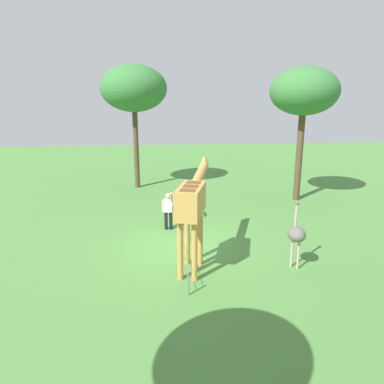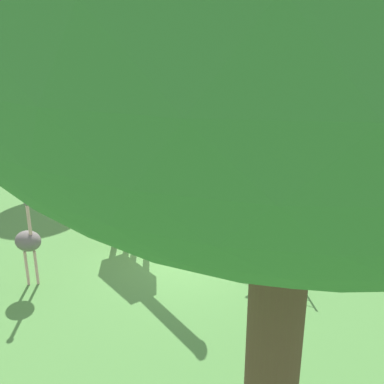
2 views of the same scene
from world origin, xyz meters
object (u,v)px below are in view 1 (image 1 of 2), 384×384
ostrich (296,234)px  info_sign (189,200)px  visitor (168,209)px  tree_east (304,92)px  tree_northeast (134,89)px  giraffe (193,202)px

ostrich → info_sign: (5.08, 3.00, -0.23)m
visitor → info_sign: bearing=-41.1°
tree_east → tree_northeast: size_ratio=0.95×
giraffe → tree_east: (7.45, -6.46, 3.44)m
visitor → tree_east: tree_east is taller
giraffe → info_sign: bearing=-3.9°
ostrich → info_sign: ostrich is taller
visitor → ostrich: size_ratio=0.77×
giraffe → info_sign: size_ratio=2.99×
giraffe → tree_northeast: tree_northeast is taller
giraffe → tree_northeast: 11.95m
giraffe → visitor: bearing=10.6°
giraffe → ostrich: giraffe is taller
tree_east → info_sign: (-2.79, 6.14, -4.73)m
giraffe → tree_east: tree_east is taller
visitor → tree_east: 9.42m
ostrich → giraffe: bearing=82.9°
giraffe → info_sign: (4.66, -0.32, -1.29)m
ostrich → visitor: bearing=45.1°
ostrich → info_sign: size_ratio=1.70×
tree_northeast → ostrich: bearing=-153.9°
tree_east → tree_northeast: tree_northeast is taller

